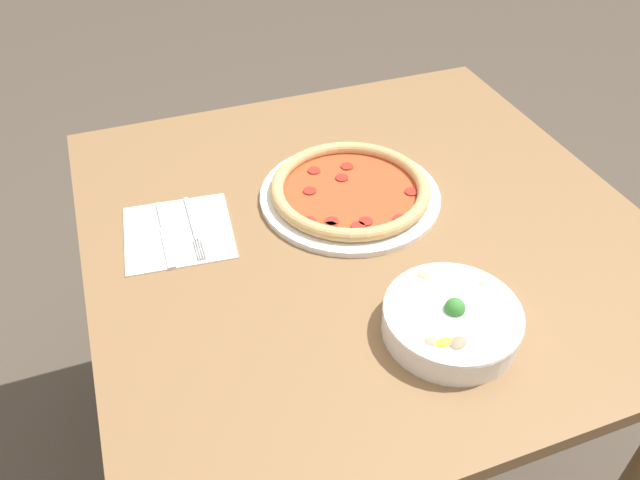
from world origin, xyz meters
TOP-DOWN VIEW (x-y plane):
  - ground_plane at (0.00, 0.00)m, footprint 8.00×8.00m
  - dining_table at (0.00, 0.00)m, footprint 1.03×1.04m
  - pizza at (-0.00, -0.08)m, footprint 0.36×0.36m
  - bowl at (-0.02, 0.30)m, footprint 0.22×0.22m
  - napkin at (0.34, -0.09)m, footprint 0.21×0.21m
  - fork at (0.31, -0.09)m, footprint 0.02×0.19m
  - knife at (0.36, -0.10)m, footprint 0.02×0.19m

SIDE VIEW (x-z plane):
  - ground_plane at x=0.00m, z-range 0.00..0.00m
  - dining_table at x=0.00m, z-range 0.27..1.02m
  - napkin at x=0.34m, z-range 0.75..0.76m
  - knife at x=0.36m, z-range 0.76..0.76m
  - fork at x=0.31m, z-range 0.76..0.76m
  - pizza at x=0.00m, z-range 0.75..0.79m
  - bowl at x=-0.02m, z-range 0.75..0.82m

